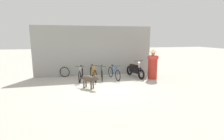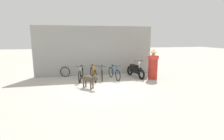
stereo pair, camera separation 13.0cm
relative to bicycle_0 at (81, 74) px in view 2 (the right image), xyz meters
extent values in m
plane|color=#B7B2A5|center=(0.97, -1.57, -0.35)|extent=(60.00, 60.00, 0.00)
cube|color=gray|center=(0.97, 1.37, 1.18)|extent=(7.36, 0.20, 3.06)
torus|color=black|center=(-0.09, -0.48, -0.02)|extent=(0.17, 0.66, 0.66)
torus|color=black|center=(0.09, 0.48, -0.02)|extent=(0.17, 0.66, 0.66)
cylinder|color=beige|center=(-0.02, -0.11, 0.19)|extent=(0.11, 0.48, 0.55)
cylinder|color=beige|center=(0.03, 0.17, 0.18)|extent=(0.05, 0.13, 0.50)
cylinder|color=beige|center=(-0.01, -0.06, 0.44)|extent=(0.13, 0.56, 0.06)
cylinder|color=beige|center=(0.05, 0.30, -0.04)|extent=(0.09, 0.37, 0.08)
cylinder|color=beige|center=(0.06, 0.35, 0.20)|extent=(0.08, 0.29, 0.46)
cylinder|color=beige|center=(-0.07, -0.41, 0.22)|extent=(0.06, 0.18, 0.49)
cube|color=black|center=(0.04, 0.22, 0.46)|extent=(0.10, 0.19, 0.05)
cylinder|color=black|center=(-0.06, -0.34, 0.50)|extent=(0.46, 0.11, 0.02)
torus|color=black|center=(0.72, -0.53, -0.01)|extent=(0.11, 0.68, 0.68)
torus|color=black|center=(0.64, 0.48, -0.01)|extent=(0.11, 0.68, 0.68)
cylinder|color=orange|center=(0.69, -0.14, 0.21)|extent=(0.07, 0.50, 0.56)
cylinder|color=orange|center=(0.67, 0.16, 0.19)|extent=(0.04, 0.13, 0.52)
cylinder|color=orange|center=(0.69, -0.08, 0.47)|extent=(0.08, 0.59, 0.06)
cylinder|color=orange|center=(0.66, 0.29, -0.04)|extent=(0.06, 0.39, 0.08)
cylinder|color=orange|center=(0.65, 0.35, 0.22)|extent=(0.05, 0.30, 0.47)
cylinder|color=orange|center=(0.72, -0.45, 0.24)|extent=(0.04, 0.18, 0.50)
cube|color=black|center=(0.66, 0.21, 0.48)|extent=(0.08, 0.19, 0.05)
cylinder|color=black|center=(0.71, -0.38, 0.52)|extent=(0.46, 0.06, 0.02)
torus|color=black|center=(1.13, -0.35, -0.05)|extent=(0.12, 0.61, 0.61)
torus|color=black|center=(1.28, 0.69, -0.05)|extent=(0.12, 0.61, 0.61)
cylinder|color=#1E7238|center=(1.19, 0.06, 0.15)|extent=(0.10, 0.52, 0.51)
cylinder|color=#1E7238|center=(1.23, 0.35, 0.14)|extent=(0.05, 0.13, 0.46)
cylinder|color=#1E7238|center=(1.19, 0.11, 0.38)|extent=(0.11, 0.60, 0.06)
cylinder|color=#1E7238|center=(1.25, 0.50, -0.07)|extent=(0.08, 0.40, 0.07)
cylinder|color=#1E7238|center=(1.26, 0.55, 0.16)|extent=(0.07, 0.31, 0.43)
cylinder|color=#1E7238|center=(1.14, -0.27, 0.17)|extent=(0.05, 0.19, 0.45)
cube|color=black|center=(1.24, 0.41, 0.40)|extent=(0.09, 0.19, 0.05)
cylinder|color=black|center=(1.15, -0.19, 0.44)|extent=(0.46, 0.09, 0.02)
torus|color=black|center=(1.98, -0.52, -0.04)|extent=(0.16, 0.63, 0.63)
torus|color=black|center=(1.79, 0.47, -0.04)|extent=(0.16, 0.63, 0.63)
cylinder|color=#1959A5|center=(1.90, -0.13, 0.17)|extent=(0.12, 0.49, 0.52)
cylinder|color=#1959A5|center=(1.85, 0.15, 0.15)|extent=(0.05, 0.13, 0.48)
cylinder|color=#1959A5|center=(1.89, -0.09, 0.40)|extent=(0.14, 0.57, 0.06)
cylinder|color=#1959A5|center=(1.82, 0.28, -0.06)|extent=(0.10, 0.38, 0.07)
cylinder|color=#1959A5|center=(1.81, 0.33, 0.18)|extent=(0.08, 0.30, 0.44)
cylinder|color=#1959A5|center=(1.96, -0.44, 0.19)|extent=(0.06, 0.18, 0.46)
cube|color=black|center=(1.84, 0.20, 0.42)|extent=(0.10, 0.19, 0.05)
cylinder|color=black|center=(1.95, -0.37, 0.46)|extent=(0.46, 0.11, 0.02)
torus|color=black|center=(3.37, -0.47, -0.05)|extent=(0.23, 0.60, 0.59)
torus|color=black|center=(3.10, 0.80, -0.05)|extent=(0.23, 0.60, 0.59)
cube|color=black|center=(3.23, 0.16, 0.11)|extent=(0.47, 0.96, 0.36)
cube|color=black|center=(3.20, 0.33, 0.34)|extent=(0.36, 0.63, 0.10)
cylinder|color=silver|center=(3.32, -0.23, 0.40)|extent=(0.08, 0.15, 0.59)
cylinder|color=silver|center=(3.35, -0.38, 0.03)|extent=(0.09, 0.22, 0.19)
cylinder|color=black|center=(3.31, -0.19, 0.69)|extent=(0.57, 0.15, 0.03)
sphere|color=silver|center=(3.32, -0.22, 0.57)|extent=(0.17, 0.17, 0.14)
ellipsoid|color=#4C3F33|center=(0.27, -1.54, 0.11)|extent=(0.71, 0.70, 0.29)
cylinder|color=#4C3F33|center=(0.48, -1.63, -0.17)|extent=(0.09, 0.09, 0.35)
cylinder|color=#4C3F33|center=(0.37, -1.75, -0.17)|extent=(0.09, 0.09, 0.35)
cylinder|color=#4C3F33|center=(0.17, -1.33, -0.17)|extent=(0.09, 0.09, 0.35)
cylinder|color=#4C3F33|center=(0.06, -1.44, -0.17)|extent=(0.09, 0.09, 0.35)
sphere|color=#4C3F33|center=(0.57, -1.83, 0.19)|extent=(0.35, 0.35, 0.25)
ellipsoid|color=#4C3F33|center=(0.65, -1.90, 0.17)|extent=(0.17, 0.17, 0.09)
cylinder|color=#4C3F33|center=(-0.07, -1.21, 0.08)|extent=(0.25, 0.24, 0.16)
cylinder|color=#B72D23|center=(4.07, -0.45, 0.32)|extent=(0.62, 0.62, 1.34)
cylinder|color=#D63C32|center=(4.07, -0.45, 0.90)|extent=(0.74, 0.74, 0.18)
sphere|color=tan|center=(4.07, -0.45, 1.12)|extent=(0.25, 0.25, 0.21)
cone|color=tan|center=(4.07, -0.45, 1.27)|extent=(0.62, 0.62, 0.18)
torus|color=black|center=(-0.91, 1.13, -0.04)|extent=(0.59, 0.26, 0.62)
camera|label=1|loc=(-0.46, -9.57, 2.03)|focal=28.00mm
camera|label=2|loc=(-0.33, -9.60, 2.03)|focal=28.00mm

